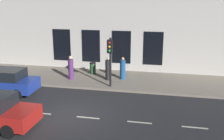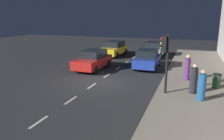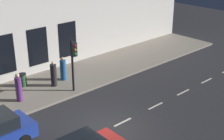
{
  "view_description": "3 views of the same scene",
  "coord_description": "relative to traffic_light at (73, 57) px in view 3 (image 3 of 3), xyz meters",
  "views": [
    {
      "loc": [
        -12.19,
        -4.77,
        6.08
      ],
      "look_at": [
        2.76,
        -1.66,
        1.78
      ],
      "focal_mm": 44.1,
      "sensor_mm": 36.0,
      "label": 1
    },
    {
      "loc": [
        5.73,
        -13.11,
        4.27
      ],
      "look_at": [
        1.64,
        -1.84,
        1.35
      ],
      "focal_mm": 35.82,
      "sensor_mm": 36.0,
      "label": 2
    },
    {
      "loc": [
        -10.4,
        9.27,
        8.87
      ],
      "look_at": [
        3.12,
        -3.11,
        1.4
      ],
      "focal_mm": 52.4,
      "sensor_mm": 36.0,
      "label": 3
    }
  ],
  "objects": [
    {
      "name": "traffic_light",
      "position": [
        0.0,
        0.0,
        0.0
      ],
      "size": [
        0.48,
        0.32,
        3.22
      ],
      "color": "black",
      "rests_on": "sidewalk"
    },
    {
      "name": "lane_centre_line",
      "position": [
        -4.39,
        0.2,
        -2.39
      ],
      "size": [
        0.12,
        27.2,
        0.01
      ],
      "color": "beige",
      "rests_on": "ground"
    },
    {
      "name": "pedestrian_2",
      "position": [
        1.93,
        -0.5,
        -1.53
      ],
      "size": [
        0.54,
        0.54,
        1.58
      ],
      "rotation": [
        0.0,
        0.0,
        4.16
      ],
      "color": "#1E5189",
      "rests_on": "sidewalk"
    },
    {
      "name": "building_facade",
      "position": [
        4.41,
        1.2,
        0.9
      ],
      "size": [
        0.65,
        32.0,
        6.6
      ],
      "color": "beige",
      "rests_on": "ground"
    },
    {
      "name": "ground_plane",
      "position": [
        -4.39,
        1.2,
        -2.4
      ],
      "size": [
        60.0,
        60.0,
        0.0
      ],
      "primitive_type": "plane",
      "color": "#28282B"
    },
    {
      "name": "trash_bin",
      "position": [
        2.82,
        1.95,
        -1.83
      ],
      "size": [
        0.48,
        0.48,
        0.84
      ],
      "color": "#2D5633",
      "rests_on": "sidewalk"
    },
    {
      "name": "pedestrian_0",
      "position": [
        1.54,
        0.47,
        -1.5
      ],
      "size": [
        0.53,
        0.53,
        1.63
      ],
      "rotation": [
        0.0,
        0.0,
        3.63
      ],
      "color": "#232328",
      "rests_on": "sidewalk"
    },
    {
      "name": "pedestrian_1",
      "position": [
        1.13,
        3.08,
        -1.46
      ],
      "size": [
        0.38,
        0.38,
        1.69
      ],
      "rotation": [
        0.0,
        0.0,
        1.53
      ],
      "color": "#5B2D70",
      "rests_on": "sidewalk"
    },
    {
      "name": "sidewalk",
      "position": [
        1.86,
        1.2,
        -2.32
      ],
      "size": [
        4.5,
        32.0,
        0.15
      ],
      "color": "gray",
      "rests_on": "ground"
    }
  ]
}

